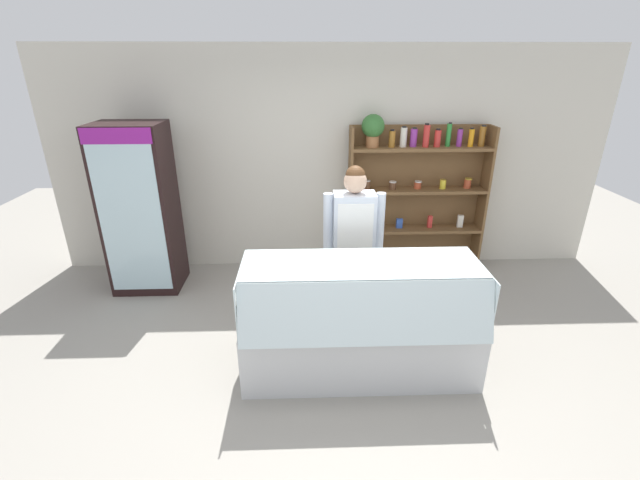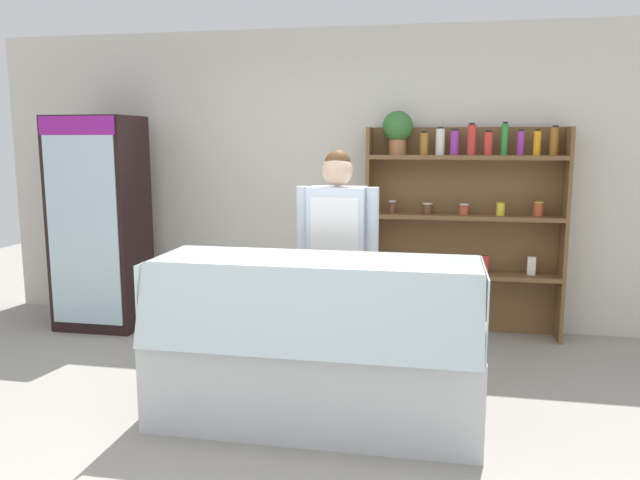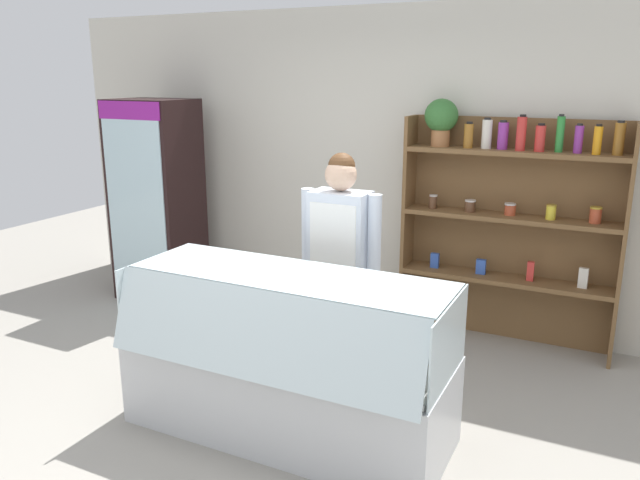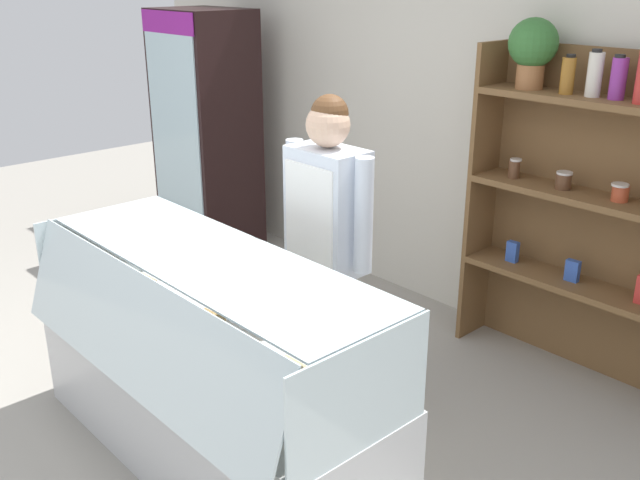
{
  "view_description": "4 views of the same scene",
  "coord_description": "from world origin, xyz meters",
  "px_view_note": "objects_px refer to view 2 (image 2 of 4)",
  "views": [
    {
      "loc": [
        -0.3,
        -2.94,
        2.53
      ],
      "look_at": [
        -0.18,
        0.62,
        1.01
      ],
      "focal_mm": 24.0,
      "sensor_mm": 36.0,
      "label": 1
    },
    {
      "loc": [
        0.86,
        -3.43,
        1.71
      ],
      "look_at": [
        0.06,
        0.67,
        1.03
      ],
      "focal_mm": 35.0,
      "sensor_mm": 36.0,
      "label": 2
    },
    {
      "loc": [
        1.84,
        -2.88,
        2.14
      ],
      "look_at": [
        0.01,
        0.82,
        1.04
      ],
      "focal_mm": 35.0,
      "sensor_mm": 36.0,
      "label": 3
    },
    {
      "loc": [
        2.6,
        -1.45,
        2.18
      ],
      "look_at": [
        0.37,
        0.6,
        1.03
      ],
      "focal_mm": 40.0,
      "sensor_mm": 36.0,
      "label": 4
    }
  ],
  "objects_px": {
    "shelving_unit": "(457,210)",
    "deli_display_case": "(314,372)",
    "drinks_fridge": "(100,223)",
    "shop_clerk": "(337,246)"
  },
  "relations": [
    {
      "from": "shelving_unit",
      "to": "shop_clerk",
      "type": "xyz_separation_m",
      "value": [
        -0.85,
        -1.25,
        -0.13
      ]
    },
    {
      "from": "shelving_unit",
      "to": "deli_display_case",
      "type": "xyz_separation_m",
      "value": [
        -0.86,
        -1.98,
        -0.79
      ]
    },
    {
      "from": "drinks_fridge",
      "to": "deli_display_case",
      "type": "distance_m",
      "value": 2.87
    },
    {
      "from": "deli_display_case",
      "to": "shelving_unit",
      "type": "bearing_deg",
      "value": 66.46
    },
    {
      "from": "shop_clerk",
      "to": "deli_display_case",
      "type": "bearing_deg",
      "value": -91.14
    },
    {
      "from": "shelving_unit",
      "to": "shop_clerk",
      "type": "distance_m",
      "value": 1.51
    },
    {
      "from": "shelving_unit",
      "to": "shop_clerk",
      "type": "height_order",
      "value": "shelving_unit"
    },
    {
      "from": "shelving_unit",
      "to": "deli_display_case",
      "type": "relative_size",
      "value": 0.99
    },
    {
      "from": "drinks_fridge",
      "to": "shop_clerk",
      "type": "xyz_separation_m",
      "value": [
        2.32,
        -0.85,
        0.01
      ]
    },
    {
      "from": "drinks_fridge",
      "to": "deli_display_case",
      "type": "xyz_separation_m",
      "value": [
        2.31,
        -1.58,
        -0.64
      ]
    }
  ]
}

